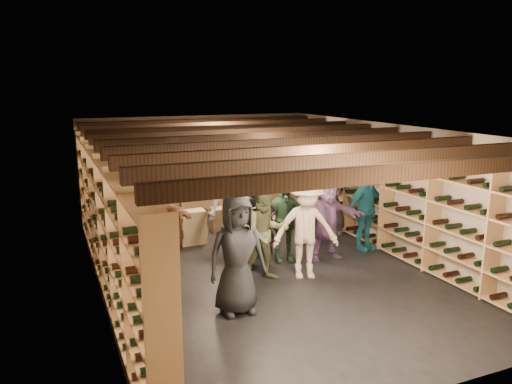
{
  "coord_description": "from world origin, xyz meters",
  "views": [
    {
      "loc": [
        -3.35,
        -7.56,
        3.16
      ],
      "look_at": [
        -0.05,
        0.2,
        1.31
      ],
      "focal_mm": 35.0,
      "sensor_mm": 36.0,
      "label": 1
    }
  ],
  "objects": [
    {
      "name": "person_5",
      "position": [
        -1.81,
        0.89,
        0.85
      ],
      "size": [
        1.65,
        0.99,
        1.7
      ],
      "primitive_type": "imported",
      "rotation": [
        0.0,
        0.0,
        -0.34
      ],
      "color": "brown",
      "rests_on": "ground"
    },
    {
      "name": "person_7",
      "position": [
        -0.33,
        0.45,
        0.81
      ],
      "size": [
        0.62,
        0.43,
        1.62
      ],
      "primitive_type": "imported",
      "rotation": [
        0.0,
        0.0,
        0.08
      ],
      "color": "gray",
      "rests_on": "ground"
    },
    {
      "name": "person_3",
      "position": [
        0.45,
        -0.69,
        0.84
      ],
      "size": [
        1.22,
        0.92,
        1.68
      ],
      "primitive_type": "imported",
      "rotation": [
        0.0,
        0.0,
        -0.3
      ],
      "color": "#C9AF98",
      "rests_on": "ground"
    },
    {
      "name": "wine_rack_right",
      "position": [
        2.57,
        0.0,
        1.08
      ],
      "size": [
        0.32,
        7.5,
        2.15
      ],
      "color": "tan",
      "rests_on": "ground"
    },
    {
      "name": "wine_rack_back",
      "position": [
        0.0,
        3.83,
        1.07
      ],
      "size": [
        4.7,
        0.3,
        2.15
      ],
      "color": "tan",
      "rests_on": "ground"
    },
    {
      "name": "wine_rack_left",
      "position": [
        -2.57,
        0.0,
        1.08
      ],
      "size": [
        0.32,
        7.5,
        2.15
      ],
      "color": "tan",
      "rests_on": "ground"
    },
    {
      "name": "person_11",
      "position": [
        1.24,
        -0.05,
        0.76
      ],
      "size": [
        1.45,
        0.57,
        1.53
      ],
      "primitive_type": "imported",
      "rotation": [
        0.0,
        0.0,
        -0.09
      ],
      "color": "slate",
      "rests_on": "ground"
    },
    {
      "name": "person_6",
      "position": [
        0.19,
        0.62,
        0.74
      ],
      "size": [
        0.86,
        0.73,
        1.48
      ],
      "primitive_type": "imported",
      "rotation": [
        0.0,
        0.0,
        0.43
      ],
      "color": "#1D2F4A",
      "rests_on": "ground"
    },
    {
      "name": "person_0",
      "position": [
        -1.04,
        -1.46,
        0.84
      ],
      "size": [
        0.83,
        0.55,
        1.69
      ],
      "primitive_type": "imported",
      "rotation": [
        0.0,
        0.0,
        -0.02
      ],
      "color": "black",
      "rests_on": "ground"
    },
    {
      "name": "crate_stack_left",
      "position": [
        0.09,
        2.36,
        0.26
      ],
      "size": [
        0.52,
        0.37,
        0.51
      ],
      "rotation": [
        0.0,
        0.0,
        -0.08
      ],
      "color": "tan",
      "rests_on": "ground"
    },
    {
      "name": "crate_loose",
      "position": [
        1.19,
        2.33,
        0.09
      ],
      "size": [
        0.57,
        0.46,
        0.17
      ],
      "primitive_type": "cube",
      "rotation": [
        0.0,
        0.0,
        0.29
      ],
      "color": "tan",
      "rests_on": "ground"
    },
    {
      "name": "person_8",
      "position": [
        1.62,
        0.87,
        0.91
      ],
      "size": [
        0.89,
        0.7,
        1.82
      ],
      "primitive_type": "imported",
      "rotation": [
        0.0,
        0.0,
        -0.01
      ],
      "color": "#4E2720",
      "rests_on": "ground"
    },
    {
      "name": "ceiling",
      "position": [
        0.0,
        0.0,
        2.4
      ],
      "size": [
        5.5,
        8.0,
        0.01
      ],
      "primitive_type": "cube",
      "color": "beige",
      "rests_on": "walls"
    },
    {
      "name": "walls",
      "position": [
        0.0,
        0.0,
        1.2
      ],
      "size": [
        5.52,
        8.02,
        2.4
      ],
      "color": "tan",
      "rests_on": "ground"
    },
    {
      "name": "person_10",
      "position": [
        0.45,
        0.14,
        0.74
      ],
      "size": [
        0.92,
        0.5,
        1.48
      ],
      "primitive_type": "imported",
      "rotation": [
        0.0,
        0.0,
        -0.17
      ],
      "color": "#2C5133",
      "rests_on": "ground"
    },
    {
      "name": "person_2",
      "position": [
        -0.21,
        -0.56,
        0.8
      ],
      "size": [
        0.78,
        0.61,
        1.61
      ],
      "primitive_type": "imported",
      "rotation": [
        0.0,
        0.0,
        -0.0
      ],
      "color": "#515735",
      "rests_on": "ground"
    },
    {
      "name": "crate_stack_right",
      "position": [
        -0.77,
        1.74,
        0.34
      ],
      "size": [
        0.51,
        0.35,
        0.68
      ],
      "rotation": [
        0.0,
        0.0,
        0.03
      ],
      "color": "tan",
      "rests_on": "ground"
    },
    {
      "name": "person_9",
      "position": [
        -0.04,
        1.3,
        0.89
      ],
      "size": [
        1.23,
        0.82,
        1.77
      ],
      "primitive_type": "imported",
      "rotation": [
        0.0,
        0.0,
        0.15
      ],
      "color": "#9D968F",
      "rests_on": "ground"
    },
    {
      "name": "person_1",
      "position": [
        -0.07,
        -0.03,
        0.78
      ],
      "size": [
        0.65,
        0.52,
        1.55
      ],
      "primitive_type": "imported",
      "rotation": [
        0.0,
        0.0,
        -0.31
      ],
      "color": "black",
      "rests_on": "ground"
    },
    {
      "name": "ground",
      "position": [
        0.0,
        0.0,
        0.0
      ],
      "size": [
        8.0,
        8.0,
        0.0
      ],
      "primitive_type": "plane",
      "color": "black",
      "rests_on": "ground"
    },
    {
      "name": "ceiling_joists",
      "position": [
        0.0,
        0.0,
        2.26
      ],
      "size": [
        5.4,
        7.12,
        0.18
      ],
      "color": "black",
      "rests_on": "ground"
    },
    {
      "name": "person_4",
      "position": [
        2.18,
        0.11,
        0.79
      ],
      "size": [
        0.99,
        0.59,
        1.58
      ],
      "primitive_type": "imported",
      "rotation": [
        0.0,
        0.0,
        0.23
      ],
      "color": "#1A6274",
      "rests_on": "ground"
    },
    {
      "name": "person_12",
      "position": [
        2.13,
        1.3,
        0.91
      ],
      "size": [
        1.03,
        0.84,
        1.81
      ],
      "primitive_type": "imported",
      "rotation": [
        0.0,
        0.0,
        -0.34
      ],
      "color": "#343539",
      "rests_on": "ground"
    }
  ]
}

